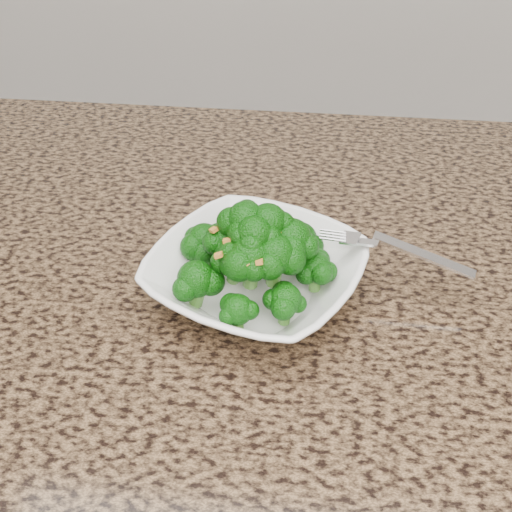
# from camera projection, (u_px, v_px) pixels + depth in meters

# --- Properties ---
(granite_counter) EXTENTS (1.64, 1.04, 0.03)m
(granite_counter) POSITION_uv_depth(u_px,v_px,m) (160.00, 365.00, 0.59)
(granite_counter) COLOR brown
(granite_counter) RESTS_ON cabinet
(bowl) EXTENTS (0.26, 0.26, 0.05)m
(bowl) POSITION_uv_depth(u_px,v_px,m) (256.00, 276.00, 0.63)
(bowl) COLOR white
(bowl) RESTS_ON granite_counter
(broccoli_pile) EXTENTS (0.18, 0.18, 0.07)m
(broccoli_pile) POSITION_uv_depth(u_px,v_px,m) (256.00, 227.00, 0.60)
(broccoli_pile) COLOR #0D4E08
(broccoli_pile) RESTS_ON bowl
(garlic_topping) EXTENTS (0.11, 0.11, 0.01)m
(garlic_topping) POSITION_uv_depth(u_px,v_px,m) (256.00, 192.00, 0.57)
(garlic_topping) COLOR orange
(garlic_topping) RESTS_ON broccoli_pile
(fork) EXTENTS (0.17, 0.07, 0.01)m
(fork) POSITION_uv_depth(u_px,v_px,m) (371.00, 243.00, 0.62)
(fork) COLOR silver
(fork) RESTS_ON bowl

